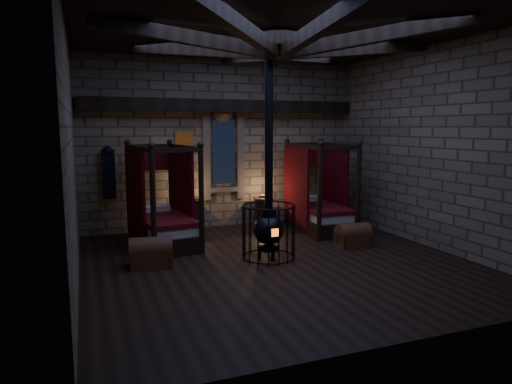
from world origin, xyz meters
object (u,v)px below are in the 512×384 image
object	(u,v)px
bed_left	(163,221)
stove	(269,227)
trunk_right	(353,236)
bed_right	(318,209)
trunk_left	(151,253)

from	to	relation	value
bed_left	stove	xyz separation A→B (m)	(1.73, -1.80, 0.10)
trunk_right	stove	bearing A→B (deg)	-172.52
stove	bed_left	bearing A→B (deg)	130.12
bed_left	bed_right	bearing A→B (deg)	-5.86
trunk_left	stove	world-z (taller)	stove
trunk_left	bed_right	bearing A→B (deg)	27.00
trunk_left	bed_left	bearing A→B (deg)	79.24
bed_right	stove	world-z (taller)	stove
trunk_right	stove	distance (m)	2.08
bed_right	trunk_right	xyz separation A→B (m)	(-0.09, -1.72, -0.30)
bed_left	stove	world-z (taller)	stove
bed_left	stove	distance (m)	2.50
bed_right	trunk_left	bearing A→B (deg)	-157.07
bed_left	stove	bearing A→B (deg)	-53.71
trunk_left	stove	bearing A→B (deg)	-1.45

